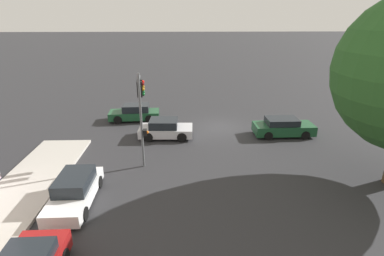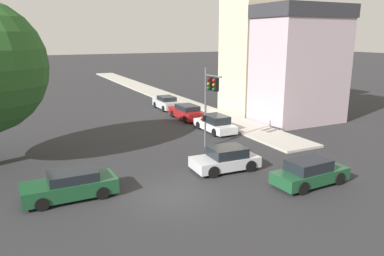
% 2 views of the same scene
% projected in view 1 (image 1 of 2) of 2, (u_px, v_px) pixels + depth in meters
% --- Properties ---
extents(ground_plane, '(300.00, 300.00, 0.00)m').
position_uv_depth(ground_plane, '(218.00, 127.00, 24.72)').
color(ground_plane, '#28282B').
extents(traffic_signal, '(0.70, 1.99, 5.72)m').
position_uv_depth(traffic_signal, '(141.00, 102.00, 17.47)').
color(traffic_signal, '#515456').
rests_on(traffic_signal, ground_plane).
extents(crossing_car_0, '(4.36, 2.01, 1.42)m').
position_uv_depth(crossing_car_0, '(135.00, 113.00, 26.10)').
color(crossing_car_0, '#194728').
rests_on(crossing_car_0, ground_plane).
extents(crossing_car_1, '(4.04, 2.15, 1.40)m').
position_uv_depth(crossing_car_1, '(165.00, 129.00, 22.47)').
color(crossing_car_1, '#B7B7BC').
rests_on(crossing_car_1, ground_plane).
extents(crossing_car_2, '(4.52, 1.97, 1.38)m').
position_uv_depth(crossing_car_2, '(283.00, 127.00, 22.82)').
color(crossing_car_2, '#194728').
rests_on(crossing_car_2, ground_plane).
extents(parked_car_0, '(1.88, 4.45, 1.42)m').
position_uv_depth(parked_car_0, '(75.00, 190.00, 14.60)').
color(parked_car_0, silver).
rests_on(parked_car_0, ground_plane).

